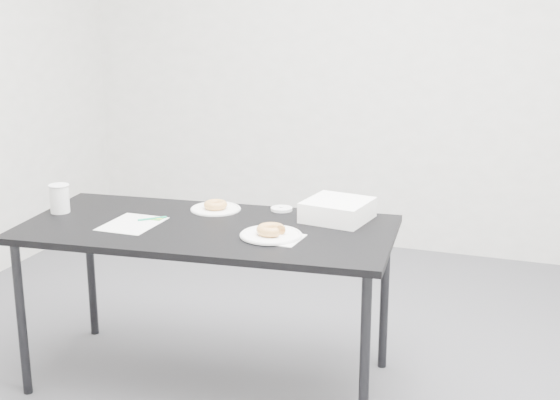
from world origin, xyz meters
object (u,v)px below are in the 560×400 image
(table, at_px, (207,238))
(plate_near, at_px, (271,235))
(plate_far, at_px, (216,209))
(scorecard, at_px, (132,224))
(donut_far, at_px, (216,205))
(bakery_box, at_px, (338,210))
(donut_near, at_px, (271,230))
(coffee_cup, at_px, (59,198))
(pen, at_px, (152,218))

(table, relative_size, plate_near, 6.47)
(plate_far, bearing_deg, table, -74.21)
(plate_near, height_order, plate_far, plate_near)
(plate_far, bearing_deg, plate_near, -37.45)
(scorecard, xyz_separation_m, plate_near, (0.63, 0.04, 0.01))
(plate_near, relative_size, donut_far, 2.37)
(donut_far, xyz_separation_m, bakery_box, (0.58, 0.04, 0.02))
(donut_near, height_order, bakery_box, bakery_box)
(scorecard, xyz_separation_m, coffee_cup, (-0.41, 0.05, 0.07))
(pen, bearing_deg, scorecard, -163.83)
(bakery_box, bearing_deg, pen, -151.36)
(table, xyz_separation_m, pen, (-0.27, 0.00, 0.06))
(plate_near, bearing_deg, scorecard, -176.74)
(table, xyz_separation_m, scorecard, (-0.32, -0.08, 0.06))
(donut_far, relative_size, bakery_box, 0.41)
(table, distance_m, coffee_cup, 0.74)
(scorecard, bearing_deg, plate_far, 53.31)
(coffee_cup, bearing_deg, bakery_box, 14.35)
(plate_near, bearing_deg, plate_far, 142.55)
(plate_far, bearing_deg, bakery_box, 3.68)
(donut_far, bearing_deg, table, -74.21)
(plate_near, relative_size, bakery_box, 0.97)
(pen, distance_m, coffee_cup, 0.46)
(table, xyz_separation_m, donut_far, (-0.07, 0.25, 0.08))
(donut_near, height_order, donut_far, donut_near)
(donut_near, xyz_separation_m, coffee_cup, (-1.04, 0.02, 0.04))
(donut_far, bearing_deg, scorecard, -127.32)
(donut_near, bearing_deg, bakery_box, 59.59)
(scorecard, distance_m, coffee_cup, 0.41)
(donut_near, bearing_deg, pen, 175.18)
(pen, relative_size, plate_near, 0.50)
(pen, bearing_deg, bakery_box, -22.45)
(table, distance_m, plate_near, 0.32)
(plate_near, xyz_separation_m, bakery_box, (0.19, 0.33, 0.04))
(scorecard, distance_m, donut_near, 0.64)
(donut_near, relative_size, donut_far, 1.11)
(table, bearing_deg, plate_near, -14.05)
(donut_near, distance_m, coffee_cup, 1.04)
(table, bearing_deg, donut_near, -14.05)
(pen, relative_size, coffee_cup, 0.98)
(donut_near, distance_m, donut_far, 0.48)
(plate_far, xyz_separation_m, coffee_cup, (-0.66, -0.28, 0.06))
(plate_far, relative_size, coffee_cup, 1.76)
(table, relative_size, donut_far, 15.33)
(pen, bearing_deg, donut_far, 8.45)
(bakery_box, bearing_deg, table, -142.16)
(plate_far, distance_m, donut_far, 0.02)
(scorecard, bearing_deg, bakery_box, 24.50)
(pen, xyz_separation_m, plate_near, (0.58, -0.05, 0.00))
(plate_far, distance_m, bakery_box, 0.58)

